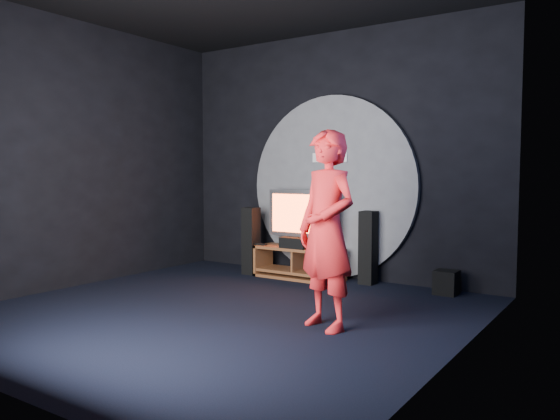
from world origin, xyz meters
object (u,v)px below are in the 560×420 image
(player, at_px, (327,230))
(tv, at_px, (302,216))
(subwoofer, at_px, (446,282))
(tower_speaker_left, at_px, (251,241))
(media_console, at_px, (300,265))
(tower_speaker_right, at_px, (368,248))

(player, bearing_deg, tv, 146.82)
(tv, bearing_deg, subwoofer, 2.84)
(tower_speaker_left, relative_size, subwoofer, 3.31)
(media_console, relative_size, tv, 1.20)
(media_console, height_order, tower_speaker_left, tower_speaker_left)
(media_console, relative_size, subwoofer, 4.33)
(media_console, bearing_deg, tv, 96.38)
(media_console, bearing_deg, subwoofer, 4.73)
(tower_speaker_left, xyz_separation_m, player, (2.30, -1.85, 0.46))
(tower_speaker_left, xyz_separation_m, tower_speaker_right, (1.75, 0.31, 0.00))
(subwoofer, bearing_deg, media_console, -175.27)
(subwoofer, bearing_deg, tower_speaker_left, -174.66)
(tower_speaker_right, height_order, subwoofer, tower_speaker_right)
(tower_speaker_left, relative_size, tower_speaker_right, 1.00)
(tower_speaker_left, bearing_deg, player, -38.78)
(tv, relative_size, tower_speaker_left, 1.09)
(tower_speaker_right, bearing_deg, subwoofer, -2.34)
(player, bearing_deg, media_console, 147.62)
(media_console, xyz_separation_m, tower_speaker_left, (-0.79, -0.10, 0.30))
(tv, distance_m, subwoofer, 2.18)
(tv, height_order, subwoofer, tv)
(subwoofer, bearing_deg, tv, -177.16)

